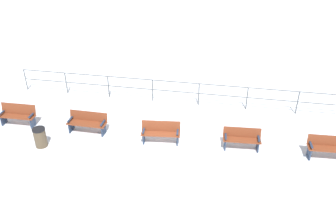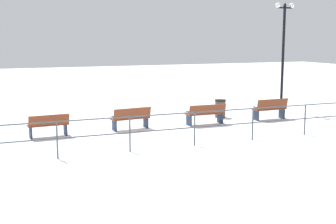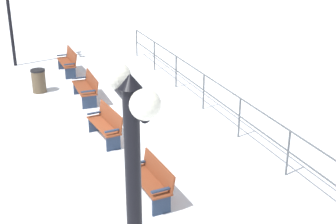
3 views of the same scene
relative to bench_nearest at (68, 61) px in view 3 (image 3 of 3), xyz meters
name	(u,v)px [view 3 (image 3 of 3)]	position (x,y,z in m)	size (l,w,h in m)	color
ground_plane	(106,140)	(0.18, 6.41, -0.49)	(80.00, 80.00, 0.00)	white
bench_nearest	(68,61)	(0.00, 0.00, 0.00)	(0.54, 1.59, 0.94)	brown
bench_second	(87,87)	(-0.01, 3.21, -0.03)	(0.58, 1.66, 0.87)	brown
bench_third	(106,124)	(0.16, 6.40, -0.02)	(0.66, 1.61, 0.89)	brown
bench_fourth	(152,180)	(-0.01, 9.61, -0.04)	(0.60, 1.50, 0.85)	brown
waterfront_railing	(220,97)	(-3.27, 6.41, 0.29)	(0.05, 15.94, 1.15)	#4C5156
trash_bin	(39,81)	(1.35, 1.78, -0.08)	(0.50, 0.50, 0.81)	brown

